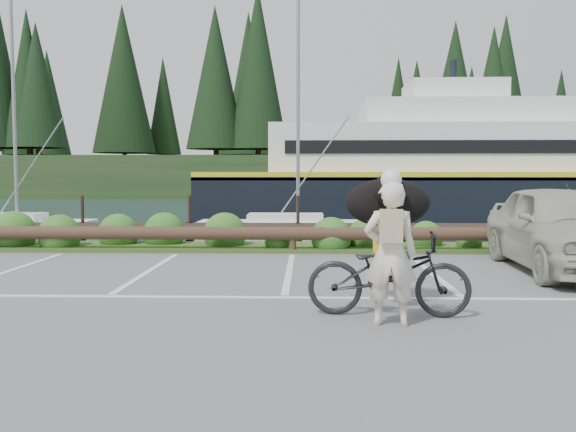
% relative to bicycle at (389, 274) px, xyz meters
% --- Properties ---
extents(ground, '(72.00, 72.00, 0.00)m').
position_rel_bicycle_xyz_m(ground, '(-1.36, 1.48, -0.54)').
color(ground, '#5B5A5D').
extents(harbor_backdrop, '(170.00, 160.00, 30.00)m').
position_rel_bicycle_xyz_m(harbor_backdrop, '(-0.98, 80.00, -0.54)').
color(harbor_backdrop, '#18293A').
rests_on(harbor_backdrop, ground).
extents(vegetation_strip, '(34.00, 1.60, 0.10)m').
position_rel_bicycle_xyz_m(vegetation_strip, '(-1.36, 6.78, -0.49)').
color(vegetation_strip, '#3D5B21').
rests_on(vegetation_strip, ground).
extents(log_rail, '(32.00, 0.30, 0.60)m').
position_rel_bicycle_xyz_m(log_rail, '(-1.36, 6.08, -0.54)').
color(log_rail, '#443021').
rests_on(log_rail, ground).
extents(bicycle, '(2.12, 0.91, 1.08)m').
position_rel_bicycle_xyz_m(bicycle, '(0.00, 0.00, 0.00)').
color(bicycle, black).
rests_on(bicycle, ground).
extents(cyclist, '(0.67, 0.47, 1.72)m').
position_rel_bicycle_xyz_m(cyclist, '(-0.05, -0.48, 0.32)').
color(cyclist, '#EFE5CB').
rests_on(cyclist, ground).
extents(dog, '(0.67, 1.20, 0.67)m').
position_rel_bicycle_xyz_m(dog, '(0.06, 0.66, 0.87)').
color(dog, black).
rests_on(dog, bicycle).
extents(parked_car, '(2.16, 4.89, 1.64)m').
position_rel_bicycle_xyz_m(parked_car, '(3.71, 3.68, 0.28)').
color(parked_car, '#B1B29C').
rests_on(parked_car, ground).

